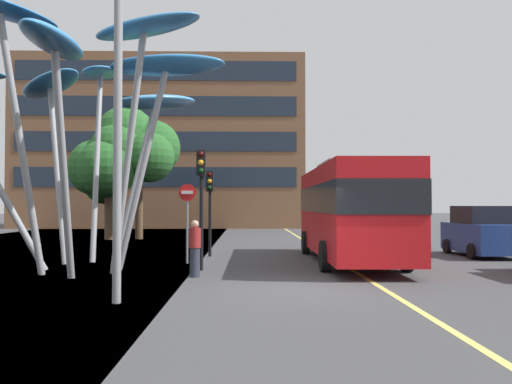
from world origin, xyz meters
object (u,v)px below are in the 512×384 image
Objects in this scene: traffic_light_kerb_far at (210,195)px; no_entry_sign at (187,211)px; traffic_light_kerb_near at (201,183)px; pedestrian at (195,249)px; car_parked_far at (482,232)px; leaf_sculpture at (78,77)px; street_lamp at (139,79)px; red_bus at (349,207)px.

traffic_light_kerb_far reaches higher than no_entry_sign.
traffic_light_kerb_near is 2.33× the size of pedestrian.
car_parked_far is at bearing 22.06° from traffic_light_kerb_near.
leaf_sculpture is at bearing -132.67° from traffic_light_kerb_far.
car_parked_far is 15.63m from street_lamp.
no_entry_sign is at bearing -104.47° from traffic_light_kerb_far.
leaf_sculpture is at bearing 119.29° from street_lamp.
red_bus is 6.48m from pedestrian.
street_lamp is (-11.68, -9.69, 3.75)m from car_parked_far.
leaf_sculpture is at bearing -164.10° from car_parked_far.
street_lamp is at bearing -140.32° from car_parked_far.
traffic_light_kerb_near reaches higher than car_parked_far.
street_lamp is at bearing -60.71° from leaf_sculpture.
red_bus is 10.15m from leaf_sculpture.
pedestrian is at bearing -90.14° from traffic_light_kerb_far.
pedestrian is at bearing -151.98° from car_parked_far.
street_lamp reaches higher than no_entry_sign.
red_bus reaches higher than no_entry_sign.
traffic_light_kerb_near is 5.72m from street_lamp.
traffic_light_kerb_near is at bearing -71.77° from no_entry_sign.
traffic_light_kerb_near reaches higher than red_bus.
leaf_sculpture is 16.19m from car_parked_far.
leaf_sculpture reaches higher than red_bus.
red_bus is 1.38× the size of street_lamp.
leaf_sculpture is 5.66m from no_entry_sign.
leaf_sculpture is 3.06× the size of car_parked_far.
car_parked_far is at bearing 15.90° from leaf_sculpture.
traffic_light_kerb_far is (3.88, 4.21, -3.64)m from leaf_sculpture.
pedestrian is (-0.01, -5.80, -1.65)m from traffic_light_kerb_far.
traffic_light_kerb_near is at bearing 87.89° from pedestrian.
red_bus is 5.66m from traffic_light_kerb_near.
leaf_sculpture is 4.28× the size of no_entry_sign.
traffic_light_kerb_near is at bearing -155.17° from red_bus.
pedestrian is (-10.89, -5.79, -0.14)m from car_parked_far.
traffic_light_kerb_near is 2.37m from pedestrian.
traffic_light_kerb_near is 1.35× the size of no_entry_sign.
no_entry_sign is (-0.66, 2.00, -0.87)m from traffic_light_kerb_near.
no_entry_sign is (3.26, 1.81, -4.25)m from leaf_sculpture.
street_lamp is 2.61× the size of no_entry_sign.
leaf_sculpture reaches higher than pedestrian.
red_bus is 10.07m from street_lamp.
traffic_light_kerb_far is 10.98m from car_parked_far.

